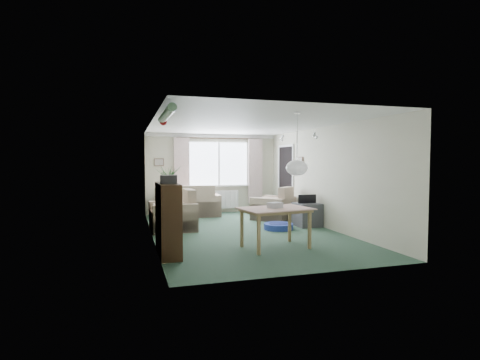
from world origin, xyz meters
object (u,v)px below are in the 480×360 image
object	(u,v)px
sofa	(188,200)
armchair_left	(173,210)
armchair_corner	(273,203)
tv_cube	(307,215)
houseplant	(169,200)
dining_table	(275,228)
pet_bed	(278,226)
coffee_table	(198,209)
bookshelf	(168,219)

from	to	relation	value
sofa	armchair_left	xyz separation A→B (m)	(-0.67, -2.05, 0.01)
armchair_corner	tv_cube	xyz separation A→B (m)	(0.39, -1.23, -0.16)
houseplant	dining_table	size ratio (longest dim) A/B	1.32
armchair_left	armchair_corner	bearing A→B (deg)	103.50
sofa	houseplant	size ratio (longest dim) A/B	1.19
houseplant	pet_bed	size ratio (longest dim) A/B	2.23
armchair_corner	houseplant	distance (m)	3.28
coffee_table	dining_table	bearing A→B (deg)	-81.85
sofa	armchair_left	distance (m)	2.15
bookshelf	tv_cube	bearing A→B (deg)	26.72
dining_table	pet_bed	size ratio (longest dim) A/B	1.69
houseplant	sofa	bearing A→B (deg)	72.72
dining_table	sofa	bearing A→B (deg)	101.96
coffee_table	pet_bed	distance (m)	3.04
sofa	dining_table	world-z (taller)	sofa
armchair_corner	coffee_table	distance (m)	2.24
bookshelf	tv_cube	distance (m)	4.02
armchair_left	pet_bed	bearing A→B (deg)	72.35
armchair_corner	houseplant	xyz separation A→B (m)	(-2.96, -1.37, 0.31)
dining_table	houseplant	bearing A→B (deg)	134.78
bookshelf	pet_bed	size ratio (longest dim) A/B	1.79
armchair_left	coffee_table	bearing A→B (deg)	152.41
bookshelf	sofa	bearing A→B (deg)	75.74
armchair_corner	pet_bed	distance (m)	1.56
armchair_corner	armchair_left	xyz separation A→B (m)	(-2.81, -0.79, 0.02)
coffee_table	sofa	bearing A→B (deg)	180.00
sofa	coffee_table	xyz separation A→B (m)	(0.30, 0.00, -0.27)
tv_cube	coffee_table	bearing A→B (deg)	131.01
coffee_table	pet_bed	world-z (taller)	coffee_table
bookshelf	houseplant	xyz separation A→B (m)	(0.19, 1.74, 0.15)
bookshelf	dining_table	bearing A→B (deg)	-1.88
armchair_corner	pet_bed	world-z (taller)	armchair_corner
houseplant	dining_table	bearing A→B (deg)	-45.22
armchair_left	bookshelf	bearing A→B (deg)	-10.64
dining_table	bookshelf	bearing A→B (deg)	179.40
bookshelf	pet_bed	world-z (taller)	bookshelf
armchair_left	pet_bed	distance (m)	2.48
armchair_corner	houseplant	size ratio (longest dim) A/B	0.66
coffee_table	bookshelf	size ratio (longest dim) A/B	0.66
dining_table	tv_cube	world-z (taller)	dining_table
coffee_table	dining_table	world-z (taller)	dining_table
armchair_corner	dining_table	xyz separation A→B (m)	(-1.21, -3.13, -0.09)
armchair_left	houseplant	xyz separation A→B (m)	(-0.15, -0.58, 0.29)
sofa	dining_table	bearing A→B (deg)	105.63
sofa	houseplant	bearing A→B (deg)	76.38
bookshelf	dining_table	size ratio (longest dim) A/B	1.06
houseplant	dining_table	xyz separation A→B (m)	(1.74, -1.76, -0.40)
armchair_corner	armchair_left	bearing A→B (deg)	-27.55
dining_table	tv_cube	distance (m)	2.49
coffee_table	armchair_corner	bearing A→B (deg)	-34.18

